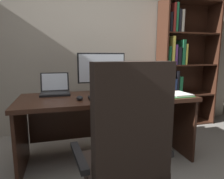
# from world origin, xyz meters

# --- Properties ---
(wall_back) EXTENTS (5.27, 0.12, 2.64)m
(wall_back) POSITION_xyz_m (0.00, 1.90, 1.32)
(wall_back) COLOR #A89E8E
(wall_back) RESTS_ON ground
(desk) EXTENTS (1.82, 0.72, 0.72)m
(desk) POSITION_xyz_m (0.06, 0.92, 0.53)
(desk) COLOR #381E14
(desk) RESTS_ON ground
(bookshelf) EXTENTS (0.96, 0.34, 1.99)m
(bookshelf) POSITION_xyz_m (1.49, 1.66, 0.94)
(bookshelf) COLOR #381E14
(bookshelf) RESTS_ON ground
(office_chair) EXTENTS (0.64, 0.60, 1.11)m
(office_chair) POSITION_xyz_m (-0.04, -0.05, 0.47)
(office_chair) COLOR black
(office_chair) RESTS_ON ground
(monitor) EXTENTS (0.56, 0.16, 0.45)m
(monitor) POSITION_xyz_m (0.06, 1.08, 0.96)
(monitor) COLOR black
(monitor) RESTS_ON desk
(laptop) EXTENTS (0.31, 0.29, 0.23)m
(laptop) POSITION_xyz_m (-0.47, 1.08, 0.77)
(laptop) COLOR black
(laptop) RESTS_ON desk
(keyboard) EXTENTS (0.42, 0.15, 0.02)m
(keyboard) POSITION_xyz_m (0.06, 0.71, 0.73)
(keyboard) COLOR black
(keyboard) RESTS_ON desk
(computer_mouse) EXTENTS (0.06, 0.10, 0.04)m
(computer_mouse) POSITION_xyz_m (-0.24, 0.71, 0.74)
(computer_mouse) COLOR black
(computer_mouse) RESTS_ON desk
(reading_stand_with_book) EXTENTS (0.27, 0.27, 0.12)m
(reading_stand_with_book) POSITION_xyz_m (0.49, 1.14, 0.78)
(reading_stand_with_book) COLOR black
(reading_stand_with_book) RESTS_ON desk
(open_binder) EXTENTS (0.48, 0.29, 0.02)m
(open_binder) POSITION_xyz_m (0.69, 0.66, 0.73)
(open_binder) COLOR green
(open_binder) RESTS_ON desk
(notepad) EXTENTS (0.19, 0.23, 0.01)m
(notepad) POSITION_xyz_m (0.35, 0.80, 0.73)
(notepad) COLOR white
(notepad) RESTS_ON desk
(pen) EXTENTS (0.14, 0.04, 0.01)m
(pen) POSITION_xyz_m (0.37, 0.80, 0.74)
(pen) COLOR black
(pen) RESTS_ON notepad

